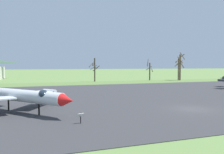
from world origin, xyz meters
TOP-DOWN VIEW (x-y plane):
  - ground_plane at (0.00, 0.00)m, footprint 600.00×600.00m
  - asphalt_apron at (0.00, 13.41)m, footprint 96.31×44.68m
  - grass_verge_strip at (0.00, 41.75)m, footprint 156.31×12.00m
  - jet_fighter_front_left at (-17.68, 3.83)m, footprint 10.53×11.16m
  - info_placard_front_left at (-13.13, -2.49)m, footprint 0.51×0.29m
  - bare_tree_left_of_center at (1.70, 47.60)m, footprint 3.50×2.89m
  - bare_tree_center at (20.40, 47.48)m, footprint 2.32×2.45m
  - bare_tree_right_of_center at (29.03, 43.60)m, footprint 2.60×3.35m
  - bare_tree_far_right at (30.20, 44.78)m, footprint 3.24×2.93m

SIDE VIEW (x-z plane):
  - ground_plane at x=0.00m, z-range 0.00..0.00m
  - asphalt_apron at x=0.00m, z-range 0.00..0.05m
  - grass_verge_strip at x=0.00m, z-range 0.00..0.06m
  - info_placard_front_left at x=-13.13m, z-range 0.10..1.02m
  - jet_fighter_front_left at x=-17.68m, z-range -0.23..3.88m
  - bare_tree_center at x=20.40m, z-range -0.26..6.84m
  - bare_tree_left_of_center at x=1.70m, z-range 0.24..7.42m
  - bare_tree_right_of_center at x=29.03m, z-range 0.42..7.33m
  - bare_tree_far_right at x=30.20m, z-range 0.25..9.52m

